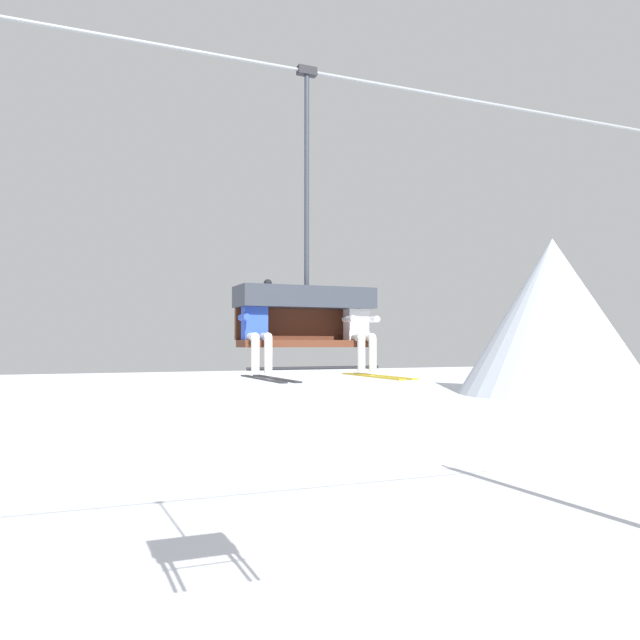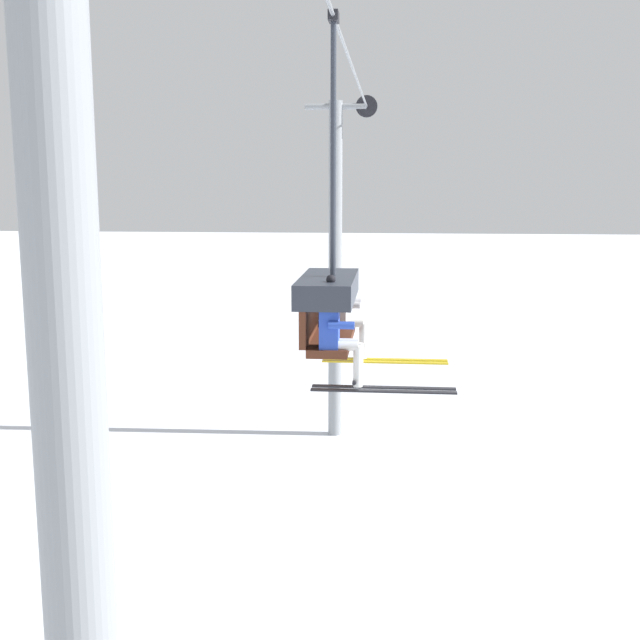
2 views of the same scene
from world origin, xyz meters
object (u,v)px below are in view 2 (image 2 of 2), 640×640
(chairlift_chair, at_px, (327,295))
(skier_white, at_px, (348,313))
(lift_tower_near, at_px, (84,617))
(lift_tower_far, at_px, (336,265))
(skier_blue, at_px, (340,332))

(chairlift_chair, distance_m, skier_white, 0.87)
(lift_tower_near, bearing_deg, lift_tower_far, 0.00)
(chairlift_chair, bearing_deg, lift_tower_near, 173.57)
(chairlift_chair, distance_m, skier_blue, 0.86)
(skier_blue, bearing_deg, skier_white, -0.26)
(lift_tower_far, xyz_separation_m, skier_white, (-10.65, -0.93, 0.43))
(lift_tower_far, height_order, skier_blue, lift_tower_far)
(lift_tower_near, distance_m, chairlift_chair, 6.40)
(chairlift_chair, xyz_separation_m, skier_white, (0.77, -0.22, -0.35))
(lift_tower_near, distance_m, skier_blue, 5.64)
(lift_tower_near, bearing_deg, skier_white, -7.49)
(chairlift_chair, bearing_deg, lift_tower_far, 3.57)
(skier_blue, bearing_deg, lift_tower_near, 170.54)
(chairlift_chair, relative_size, skier_blue, 2.53)
(skier_blue, distance_m, skier_white, 1.53)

